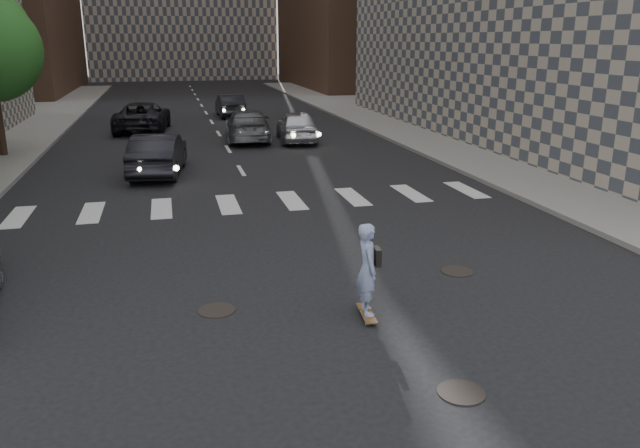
# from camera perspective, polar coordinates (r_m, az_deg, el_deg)

# --- Properties ---
(ground) EXTENTS (160.00, 160.00, 0.00)m
(ground) POSITION_cam_1_polar(r_m,az_deg,el_deg) (11.22, 1.46, -9.40)
(ground) COLOR black
(ground) RESTS_ON ground
(sidewalk_right) EXTENTS (13.00, 80.00, 0.15)m
(sidewalk_right) POSITION_cam_1_polar(r_m,az_deg,el_deg) (34.66, 16.24, 7.96)
(sidewalk_right) COLOR gray
(sidewalk_right) RESTS_ON ground
(manhole_a) EXTENTS (0.70, 0.70, 0.02)m
(manhole_a) POSITION_cam_1_polar(r_m,az_deg,el_deg) (9.55, 12.79, -14.78)
(manhole_a) COLOR black
(manhole_a) RESTS_ON ground
(manhole_b) EXTENTS (0.70, 0.70, 0.02)m
(manhole_b) POSITION_cam_1_polar(r_m,az_deg,el_deg) (11.99, -9.43, -7.79)
(manhole_b) COLOR black
(manhole_b) RESTS_ON ground
(manhole_c) EXTENTS (0.70, 0.70, 0.02)m
(manhole_c) POSITION_cam_1_polar(r_m,az_deg,el_deg) (14.04, 12.42, -4.25)
(manhole_c) COLOR black
(manhole_c) RESTS_ON ground
(skateboarder) EXTENTS (0.48, 0.92, 1.80)m
(skateboarder) POSITION_cam_1_polar(r_m,az_deg,el_deg) (11.24, 4.40, -4.14)
(skateboarder) COLOR brown
(skateboarder) RESTS_ON ground
(traffic_car_a) EXTENTS (2.25, 4.88, 1.55)m
(traffic_car_a) POSITION_cam_1_polar(r_m,az_deg,el_deg) (24.10, -14.58, 6.21)
(traffic_car_a) COLOR black
(traffic_car_a) RESTS_ON ground
(traffic_car_b) EXTENTS (2.60, 5.44, 1.53)m
(traffic_car_b) POSITION_cam_1_polar(r_m,az_deg,el_deg) (31.53, -6.64, 8.97)
(traffic_car_b) COLOR #54575B
(traffic_car_b) RESTS_ON ground
(traffic_car_c) EXTENTS (3.17, 5.90, 1.58)m
(traffic_car_c) POSITION_cam_1_polar(r_m,az_deg,el_deg) (35.98, -15.92, 9.43)
(traffic_car_c) COLOR black
(traffic_car_c) RESTS_ON ground
(traffic_car_d) EXTENTS (2.24, 4.64, 1.53)m
(traffic_car_d) POSITION_cam_1_polar(r_m,az_deg,el_deg) (31.07, -2.15, 8.95)
(traffic_car_d) COLOR silver
(traffic_car_d) RESTS_ON ground
(traffic_car_e) EXTENTS (1.63, 4.42, 1.44)m
(traffic_car_e) POSITION_cam_1_polar(r_m,az_deg,el_deg) (41.55, -8.23, 10.69)
(traffic_car_e) COLOR black
(traffic_car_e) RESTS_ON ground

